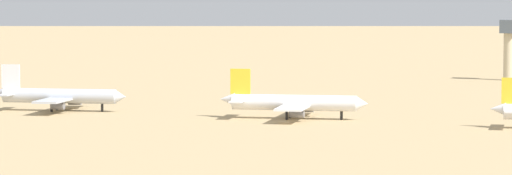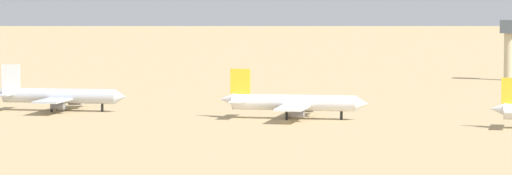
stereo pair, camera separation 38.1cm
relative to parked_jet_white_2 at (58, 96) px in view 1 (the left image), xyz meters
name	(u,v)px [view 1 (the left image)]	position (x,y,z in m)	size (l,w,h in m)	color
ground	(287,122)	(58.88, -7.14, -3.57)	(4000.00, 4000.00, 0.00)	tan
parked_jet_white_2	(58,96)	(0.00, 0.00, 0.00)	(32.99, 28.02, 10.90)	silver
parked_jet_yellow_3	(293,103)	(58.25, -0.95, 0.05)	(33.49, 28.42, 11.07)	white
control_tower	(509,44)	(83.41, 142.07, 7.73)	(5.20, 5.20, 18.73)	#C6B793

